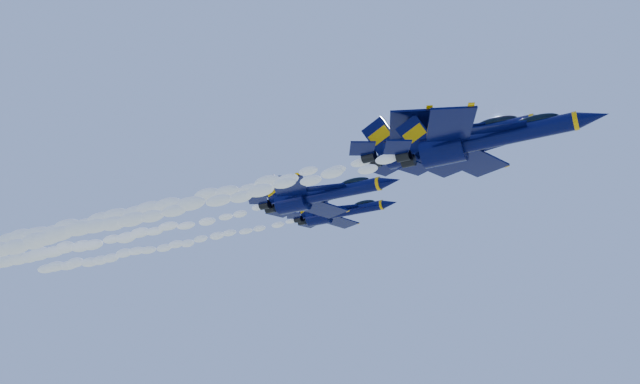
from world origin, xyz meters
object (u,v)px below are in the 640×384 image
at_px(jet_second, 445,141).
at_px(jet_third, 319,195).
at_px(jet_fourth, 339,212).
at_px(jet_lead, 483,140).

height_order(jet_second, jet_third, jet_third).
bearing_deg(jet_second, jet_fourth, 134.44).
distance_m(jet_lead, jet_third, 24.76).
xyz_separation_m(jet_third, jet_fourth, (-4.51, 14.44, 3.60)).
distance_m(jet_lead, jet_second, 7.02).
bearing_deg(jet_fourth, jet_lead, -45.78).
xyz_separation_m(jet_second, jet_third, (-16.96, 7.46, 0.65)).
bearing_deg(jet_lead, jet_second, 133.19).
bearing_deg(jet_third, jet_lead, -29.55).
bearing_deg(jet_third, jet_second, -23.73).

